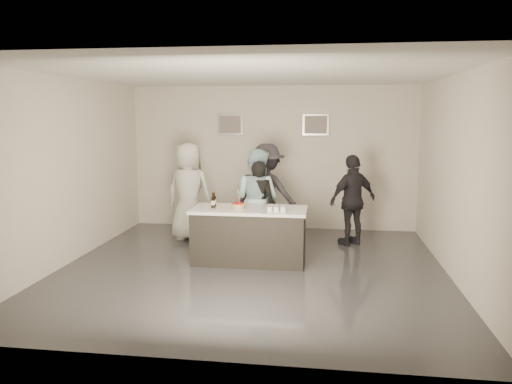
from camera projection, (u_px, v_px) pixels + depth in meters
The scene contains 19 objects.
floor at pixel (252, 269), 7.84m from camera, with size 6.00×6.00×0.00m, color #3D3D42.
ceiling at pixel (251, 74), 7.38m from camera, with size 6.00×6.00×0.00m, color white.
wall_back at pixel (272, 158), 10.55m from camera, with size 6.00×0.04×3.00m, color silver.
wall_front at pixel (204, 211), 4.68m from camera, with size 6.00×0.04×3.00m, color silver.
wall_left at pixel (67, 171), 8.02m from camera, with size 0.04×6.00×3.00m, color silver.
wall_right at pixel (457, 178), 7.20m from camera, with size 0.04×6.00×3.00m, color silver.
picture_left at pixel (230, 124), 10.54m from camera, with size 0.54×0.04×0.44m, color #B2B2B7.
picture_right at pixel (316, 125), 10.29m from camera, with size 0.54×0.04×0.44m, color #B2B2B7.
bar_counter at pixel (249, 235), 8.15m from camera, with size 1.86×0.86×0.90m, color white.
cake at pixel (238, 206), 8.07m from camera, with size 0.21×0.21×0.07m, color #FF5D1A.
beer_bottle_a at pixel (214, 199), 8.24m from camera, with size 0.07×0.07×0.26m, color black.
beer_bottle_b at pixel (213, 200), 8.10m from camera, with size 0.07×0.07×0.26m, color black.
tumbler_cluster at pixel (277, 208), 7.90m from camera, with size 0.30×0.30×0.08m, color #F2A616.
candles at pixel (226, 211), 7.85m from camera, with size 0.24×0.08×0.01m, color pink.
person_main_black at pixel (259, 206), 8.79m from camera, with size 0.59×0.39×1.61m, color black.
person_main_blue at pixel (257, 199), 8.93m from camera, with size 0.88×0.68×1.81m, color #AED7E4.
person_guest_left at pixel (189, 192), 9.58m from camera, with size 0.92×0.60×1.88m, color silver.
person_guest_right at pixel (353, 200), 9.22m from camera, with size 0.99×0.41×1.68m, color #232228.
person_guest_back at pixel (267, 193), 9.43m from camera, with size 1.21×0.69×1.87m, color #312E37.
Camera 1 is at (1.12, -7.48, 2.39)m, focal length 35.00 mm.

